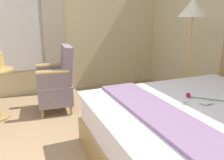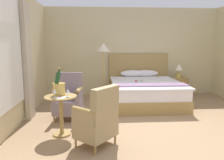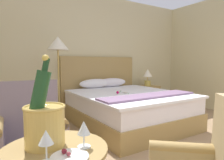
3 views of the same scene
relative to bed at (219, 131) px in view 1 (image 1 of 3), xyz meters
name	(u,v)px [view 1 (image 1 of 3)]	position (x,y,z in m)	size (l,w,h in m)	color
bed	(219,131)	(0.00, 0.00, 0.00)	(1.87, 2.22, 1.31)	#A28249
floor_lamp_brass	(192,16)	(-1.12, 0.55, 1.07)	(0.40, 0.40, 1.64)	tan
armchair_by_window	(57,82)	(-1.93, -1.21, 0.10)	(0.63, 0.57, 1.00)	#A28249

